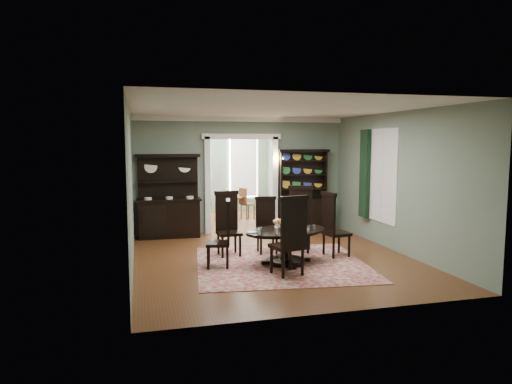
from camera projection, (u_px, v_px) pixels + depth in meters
room at (274, 181)px, 9.07m from camera, size 5.51×6.01×3.01m
parlor at (224, 169)px, 14.36m from camera, size 3.51×3.50×3.01m
doorway_trim at (241, 170)px, 11.91m from camera, size 2.08×0.25×2.57m
right_window at (374, 175)px, 10.59m from camera, size 0.15×1.47×2.12m
wall_sconce at (278, 160)px, 11.97m from camera, size 0.27×0.21×0.21m
rug at (281, 264)px, 8.84m from camera, size 3.55×3.42×0.01m
dining_table at (286, 240)px, 8.83m from camera, size 1.93×1.93×0.67m
centerpiece at (282, 226)px, 8.82m from camera, size 1.37×0.88×0.23m
chair_far_left at (228, 221)px, 9.52m from camera, size 0.52×0.49×1.34m
chair_far_mid at (266, 223)px, 9.74m from camera, size 0.47×0.45×1.20m
chair_far_right at (300, 217)px, 9.89m from camera, size 0.68×0.66×1.41m
chair_end_left at (224, 232)px, 8.55m from camera, size 0.53×0.55×1.28m
chair_end_right at (332, 223)px, 9.33m from camera, size 0.54×0.56×1.35m
chair_near at (291, 234)px, 7.94m from camera, size 0.64×0.62×1.44m
sideboard at (169, 208)px, 11.31m from camera, size 1.58×0.59×2.06m
welsh_dresser at (303, 201)px, 12.19m from camera, size 1.40×0.54×2.17m
parlor_table at (231, 205)px, 13.88m from camera, size 0.76×0.76×0.70m
parlor_chair_left at (207, 205)px, 13.56m from camera, size 0.43×0.42×0.94m
parlor_chair_right at (246, 202)px, 13.95m from camera, size 0.46×0.46×0.97m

